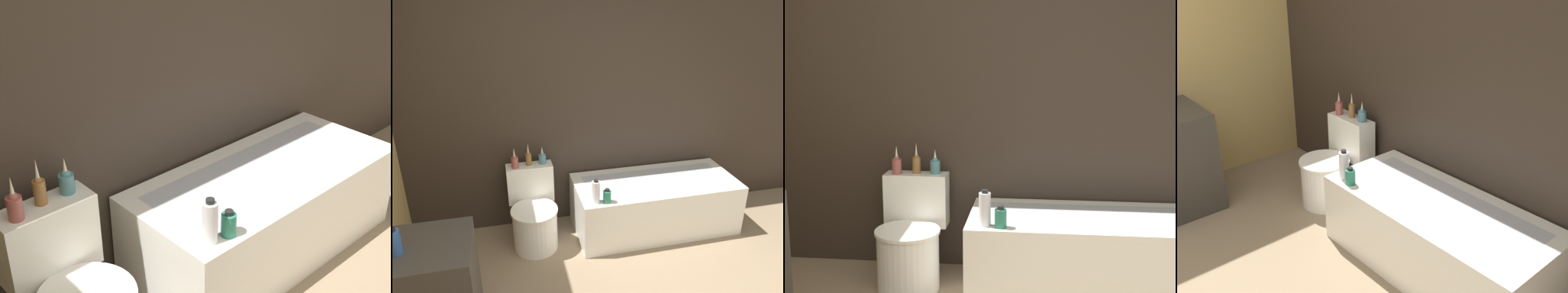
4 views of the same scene
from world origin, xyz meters
TOP-DOWN VIEW (x-y plane):
  - wall_back_tiled at (0.00, 2.18)m, footprint 6.40×0.06m
  - bathtub at (0.69, 1.78)m, footprint 1.59×0.70m
  - toilet at (-0.51, 1.80)m, footprint 0.44×0.59m
  - soap_bottle_glass at (-1.39, 0.72)m, footprint 0.07×0.07m
  - vase_gold at (-0.64, 1.98)m, footprint 0.07×0.07m
  - vase_silver at (-0.51, 2.02)m, footprint 0.06×0.06m
  - vase_bronze at (-0.38, 2.02)m, footprint 0.07×0.07m
  - shampoo_bottle_tall at (0.01, 1.52)m, footprint 0.07×0.07m
  - shampoo_bottle_short at (0.11, 1.50)m, footprint 0.07×0.07m

SIDE VIEW (x-z plane):
  - bathtub at x=0.69m, z-range 0.00..0.53m
  - toilet at x=-0.51m, z-range -0.06..0.66m
  - shampoo_bottle_short at x=0.11m, z-range 0.52..0.65m
  - shampoo_bottle_tall at x=0.01m, z-range 0.51..0.74m
  - vase_bronze at x=-0.38m, z-range 0.69..0.86m
  - vase_gold at x=-0.64m, z-range 0.68..0.88m
  - vase_silver at x=-0.51m, z-range 0.68..0.90m
  - soap_bottle_glass at x=-1.39m, z-range 0.84..1.02m
  - wall_back_tiled at x=0.00m, z-range 0.00..2.60m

